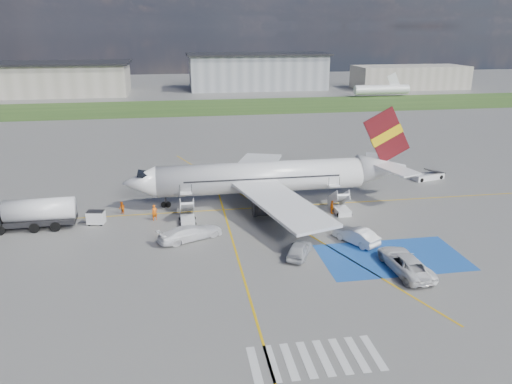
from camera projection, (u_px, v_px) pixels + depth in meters
The scene contains 23 objects.
ground at pixel (284, 247), 51.13m from camera, with size 400.00×400.00×0.00m, color #60605E.
grass_strip at pixel (211, 107), 140.05m from camera, with size 400.00×30.00×0.01m, color #2D4C1E.
taxiway_line_main at pixel (263, 208), 62.36m from camera, with size 120.00×0.20×0.01m, color gold.
taxiway_line_cross at pixel (251, 302), 40.99m from camera, with size 0.20×60.00×0.01m, color gold.
taxiway_line_diag at pixel (263, 208), 62.36m from camera, with size 0.20×60.00×0.01m, color gold.
staging_box at pixel (392, 257), 48.93m from camera, with size 14.00×8.00×0.01m, color #1B4FA7.
crosswalk at pixel (315, 359), 34.00m from camera, with size 9.00×4.00×0.01m.
terminal_west at pixel (34, 80), 162.69m from camera, with size 60.00×22.00×10.00m, color #9D9787.
terminal_centre at pixel (257, 72), 178.70m from camera, with size 48.00×18.00×12.00m, color gray.
terminal_east at pixel (410, 77), 181.32m from camera, with size 40.00×16.00×8.00m, color #9D9787.
airliner at pixel (272, 177), 63.39m from camera, with size 36.81×32.95×11.92m.
airstairs_fwd at pixel (188, 217), 57.60m from camera, with size 1.90×5.20×3.60m.
airstairs_aft at pixel (341, 208), 60.47m from camera, with size 1.90×5.20×3.60m.
fuel_tanker at pixel (29, 217), 55.33m from camera, with size 10.23×3.10×3.46m.
gpu_cart at pixel (96, 218), 56.89m from camera, with size 2.13×1.57×1.62m.
belt_loader at pixel (428, 177), 73.81m from camera, with size 5.48×3.02×1.58m.
car_silver_a at pixel (299, 249), 48.88m from camera, with size 1.83×4.56×1.55m, color #B0B2B7.
car_silver_b at pixel (356, 235), 51.93m from camera, with size 1.80×5.16×1.70m, color silver.
van_white_a at pixel (405, 260), 45.94m from camera, with size 2.71×5.87×2.20m, color white.
van_white_b at pixel (190, 230), 52.71m from camera, with size 2.16×5.32×2.09m, color white.
crew_fwd at pixel (155, 213), 57.99m from camera, with size 0.69×0.45×1.90m, color orange.
crew_nose at pixel (122, 208), 59.93m from camera, with size 0.76×0.60×1.57m, color orange.
crew_aft at pixel (332, 207), 60.11m from camera, with size 0.97×0.40×1.65m, color orange.
Camera 1 is at (-10.48, -45.62, 21.54)m, focal length 35.00 mm.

